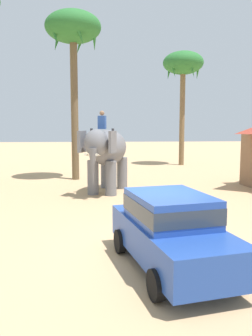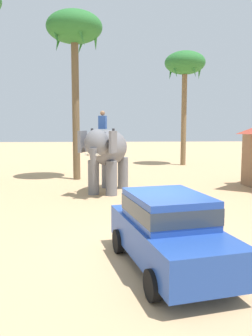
# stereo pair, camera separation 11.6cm
# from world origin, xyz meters

# --- Properties ---
(ground_plane) EXTENTS (120.00, 120.00, 0.00)m
(ground_plane) POSITION_xyz_m (0.00, 0.00, 0.00)
(ground_plane) COLOR tan
(car_sedan_foreground) EXTENTS (2.50, 4.36, 1.70)m
(car_sedan_foreground) POSITION_xyz_m (0.24, -0.95, 0.93)
(car_sedan_foreground) COLOR #23479E
(car_sedan_foreground) RESTS_ON ground
(elephant_with_mahout) EXTENTS (2.67, 4.01, 3.88)m
(elephant_with_mahout) POSITION_xyz_m (-1.03, 8.21, 1.99)
(elephant_with_mahout) COLOR slate
(elephant_with_mahout) RESTS_ON ground
(palm_tree_near_hut) EXTENTS (3.20, 3.20, 9.69)m
(palm_tree_near_hut) POSITION_xyz_m (-2.80, 12.39, 8.43)
(palm_tree_near_hut) COLOR brown
(palm_tree_near_hut) RESTS_ON ground
(palm_tree_far_back) EXTENTS (3.20, 3.20, 9.03)m
(palm_tree_far_back) POSITION_xyz_m (5.28, 19.52, 7.83)
(palm_tree_far_back) COLOR brown
(palm_tree_far_back) RESTS_ON ground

